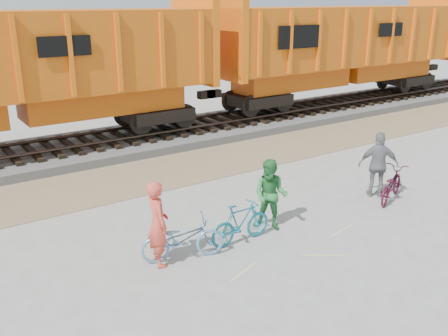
% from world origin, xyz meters
% --- Properties ---
extents(ground, '(120.00, 120.00, 0.00)m').
position_xyz_m(ground, '(0.00, 0.00, 0.00)').
color(ground, '#9E9E99').
rests_on(ground, ground).
extents(gravel_strip, '(120.00, 3.00, 0.02)m').
position_xyz_m(gravel_strip, '(0.00, 5.50, 0.01)').
color(gravel_strip, '#8E7C58').
rests_on(gravel_strip, ground).
extents(ballast_bed, '(120.00, 4.00, 0.30)m').
position_xyz_m(ballast_bed, '(0.00, 9.00, 0.15)').
color(ballast_bed, slate).
rests_on(ballast_bed, ground).
extents(track, '(120.00, 2.60, 0.24)m').
position_xyz_m(track, '(0.00, 9.00, 0.47)').
color(track, black).
rests_on(track, ballast_bed).
extents(hopper_car_center, '(14.00, 3.13, 4.65)m').
position_xyz_m(hopper_car_center, '(-3.01, 9.00, 3.01)').
color(hopper_car_center, black).
rests_on(hopper_car_center, track).
extents(hopper_car_right, '(14.00, 3.13, 4.65)m').
position_xyz_m(hopper_car_right, '(11.99, 9.00, 3.01)').
color(hopper_car_right, black).
rests_on(hopper_car_right, track).
extents(bicycle_blue, '(1.86, 1.09, 0.92)m').
position_xyz_m(bicycle_blue, '(-1.73, 0.36, 0.46)').
color(bicycle_blue, '#6999BF').
rests_on(bicycle_blue, ground).
extents(bicycle_teal, '(1.58, 0.48, 0.94)m').
position_xyz_m(bicycle_teal, '(-0.29, 0.29, 0.47)').
color(bicycle_teal, '#13697F').
rests_on(bicycle_teal, ground).
extents(bicycle_maroon, '(1.79, 1.20, 0.89)m').
position_xyz_m(bicycle_maroon, '(4.52, 0.02, 0.44)').
color(bicycle_maroon, '#480D23').
rests_on(bicycle_maroon, ground).
extents(person_solo, '(0.53, 0.72, 1.80)m').
position_xyz_m(person_solo, '(-2.23, 0.46, 0.90)').
color(person_solo, '#D54738').
rests_on(person_solo, ground).
extents(person_man, '(1.00, 1.04, 1.69)m').
position_xyz_m(person_man, '(0.71, 0.49, 0.85)').
color(person_man, '#297737').
rests_on(person_man, ground).
extents(person_woman, '(1.10, 1.02, 1.81)m').
position_xyz_m(person_woman, '(4.42, 0.42, 0.91)').
color(person_woman, slate).
rests_on(person_woman, ground).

